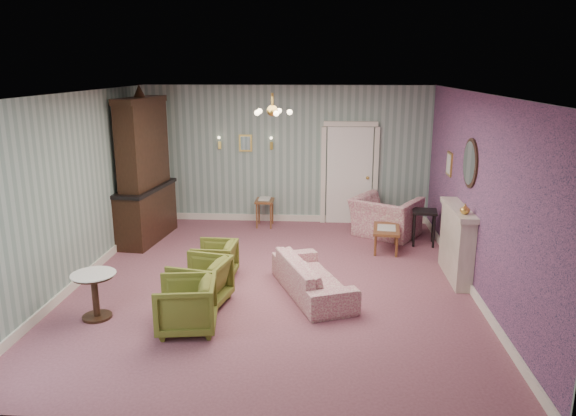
# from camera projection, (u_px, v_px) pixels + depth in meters

# --- Properties ---
(floor) EXTENTS (7.00, 7.00, 0.00)m
(floor) POSITION_uv_depth(u_px,v_px,m) (274.00, 282.00, 8.49)
(floor) COLOR #915465
(floor) RESTS_ON ground
(ceiling) EXTENTS (7.00, 7.00, 0.00)m
(ceiling) POSITION_uv_depth(u_px,v_px,m) (272.00, 93.00, 7.76)
(ceiling) COLOR white
(ceiling) RESTS_ON ground
(wall_back) EXTENTS (6.00, 0.00, 6.00)m
(wall_back) POSITION_uv_depth(u_px,v_px,m) (288.00, 155.00, 11.50)
(wall_back) COLOR gray
(wall_back) RESTS_ON ground
(wall_front) EXTENTS (6.00, 0.00, 6.00)m
(wall_front) POSITION_uv_depth(u_px,v_px,m) (236.00, 281.00, 4.74)
(wall_front) COLOR gray
(wall_front) RESTS_ON ground
(wall_left) EXTENTS (0.00, 7.00, 7.00)m
(wall_left) POSITION_uv_depth(u_px,v_px,m) (78.00, 189.00, 8.31)
(wall_left) COLOR gray
(wall_left) RESTS_ON ground
(wall_right) EXTENTS (0.00, 7.00, 7.00)m
(wall_right) POSITION_uv_depth(u_px,v_px,m) (477.00, 195.00, 7.93)
(wall_right) COLOR gray
(wall_right) RESTS_ON ground
(wall_right_floral) EXTENTS (0.00, 7.00, 7.00)m
(wall_right_floral) POSITION_uv_depth(u_px,v_px,m) (476.00, 195.00, 7.93)
(wall_right_floral) COLOR #B95C8F
(wall_right_floral) RESTS_ON ground
(door) EXTENTS (1.12, 0.12, 2.16)m
(door) POSITION_uv_depth(u_px,v_px,m) (349.00, 173.00, 11.47)
(door) COLOR white
(door) RESTS_ON floor
(olive_chair_a) EXTENTS (0.77, 0.81, 0.75)m
(olive_chair_a) POSITION_uv_depth(u_px,v_px,m) (186.00, 303.00, 6.86)
(olive_chair_a) COLOR olive
(olive_chair_a) RESTS_ON floor
(olive_chair_b) EXTENTS (0.82, 0.85, 0.74)m
(olive_chair_b) POSITION_uv_depth(u_px,v_px,m) (200.00, 279.00, 7.62)
(olive_chair_b) COLOR olive
(olive_chair_b) RESTS_ON floor
(olive_chair_c) EXTENTS (0.63, 0.67, 0.65)m
(olive_chair_c) POSITION_uv_depth(u_px,v_px,m) (215.00, 258.00, 8.60)
(olive_chair_c) COLOR olive
(olive_chair_c) RESTS_ON floor
(sofa_chintz) EXTENTS (1.18, 1.92, 0.72)m
(sofa_chintz) POSITION_uv_depth(u_px,v_px,m) (313.00, 271.00, 7.98)
(sofa_chintz) COLOR #A34261
(sofa_chintz) RESTS_ON floor
(wingback_chair) EXTENTS (1.42, 1.29, 1.04)m
(wingback_chair) POSITION_uv_depth(u_px,v_px,m) (386.00, 210.00, 10.70)
(wingback_chair) COLOR #A34261
(wingback_chair) RESTS_ON floor
(dresser) EXTENTS (0.79, 1.79, 2.89)m
(dresser) POSITION_uv_depth(u_px,v_px,m) (143.00, 166.00, 10.25)
(dresser) COLOR black
(dresser) RESTS_ON floor
(fireplace) EXTENTS (0.30, 1.40, 1.16)m
(fireplace) POSITION_uv_depth(u_px,v_px,m) (457.00, 243.00, 8.55)
(fireplace) COLOR beige
(fireplace) RESTS_ON floor
(mantel_vase) EXTENTS (0.15, 0.15, 0.15)m
(mantel_vase) POSITION_uv_depth(u_px,v_px,m) (465.00, 209.00, 8.00)
(mantel_vase) COLOR gold
(mantel_vase) RESTS_ON fireplace
(oval_mirror) EXTENTS (0.04, 0.76, 0.84)m
(oval_mirror) POSITION_uv_depth(u_px,v_px,m) (470.00, 163.00, 8.22)
(oval_mirror) COLOR white
(oval_mirror) RESTS_ON wall_right
(framed_print) EXTENTS (0.04, 0.34, 0.42)m
(framed_print) POSITION_uv_depth(u_px,v_px,m) (449.00, 164.00, 9.59)
(framed_print) COLOR gold
(framed_print) RESTS_ON wall_right
(coffee_table) EXTENTS (0.55, 0.88, 0.43)m
(coffee_table) POSITION_uv_depth(u_px,v_px,m) (386.00, 239.00, 9.93)
(coffee_table) COLOR brown
(coffee_table) RESTS_ON floor
(side_table_black) EXTENTS (0.50, 0.50, 0.67)m
(side_table_black) POSITION_uv_depth(u_px,v_px,m) (424.00, 228.00, 10.20)
(side_table_black) COLOR black
(side_table_black) RESTS_ON floor
(pedestal_table) EXTENTS (0.75, 0.75, 0.64)m
(pedestal_table) POSITION_uv_depth(u_px,v_px,m) (95.00, 296.00, 7.21)
(pedestal_table) COLOR black
(pedestal_table) RESTS_ON floor
(nesting_table) EXTENTS (0.38, 0.48, 0.62)m
(nesting_table) POSITION_uv_depth(u_px,v_px,m) (265.00, 212.00, 11.40)
(nesting_table) COLOR brown
(nesting_table) RESTS_ON floor
(gilt_mirror_back) EXTENTS (0.28, 0.06, 0.36)m
(gilt_mirror_back) POSITION_uv_depth(u_px,v_px,m) (245.00, 143.00, 11.46)
(gilt_mirror_back) COLOR gold
(gilt_mirror_back) RESTS_ON wall_back
(sconce_left) EXTENTS (0.16, 0.12, 0.30)m
(sconce_left) POSITION_uv_depth(u_px,v_px,m) (219.00, 143.00, 11.47)
(sconce_left) COLOR gold
(sconce_left) RESTS_ON wall_back
(sconce_right) EXTENTS (0.16, 0.12, 0.30)m
(sconce_right) POSITION_uv_depth(u_px,v_px,m) (271.00, 143.00, 11.40)
(sconce_right) COLOR gold
(sconce_right) RESTS_ON wall_back
(chandelier) EXTENTS (0.56, 0.56, 0.36)m
(chandelier) POSITION_uv_depth(u_px,v_px,m) (272.00, 112.00, 7.82)
(chandelier) COLOR gold
(chandelier) RESTS_ON ceiling
(burgundy_cushion) EXTENTS (0.41, 0.28, 0.39)m
(burgundy_cushion) POSITION_uv_depth(u_px,v_px,m) (384.00, 214.00, 10.57)
(burgundy_cushion) COLOR maroon
(burgundy_cushion) RESTS_ON wingback_chair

